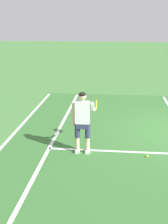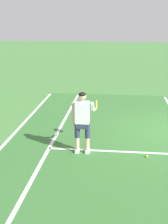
# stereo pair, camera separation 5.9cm
# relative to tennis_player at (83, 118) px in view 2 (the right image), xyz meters

# --- Properties ---
(line_singles_left) EXTENTS (0.10, 10.57, 0.01)m
(line_singles_left) POSITION_rel_tennis_player_xyz_m (-0.99, 1.26, -0.99)
(line_singles_left) COLOR white
(line_singles_left) RESTS_ON ground
(line_doubles_left) EXTENTS (0.10, 10.57, 0.01)m
(line_doubles_left) POSITION_rel_tennis_player_xyz_m (-2.36, 1.26, -0.99)
(line_doubles_left) COLOR white
(line_doubles_left) RESTS_ON ground
(tennis_player) EXTENTS (0.63, 1.12, 1.71)m
(tennis_player) POSITION_rel_tennis_player_xyz_m (0.00, 0.00, 0.00)
(tennis_player) COLOR white
(tennis_player) RESTS_ON ground
(tennis_ball_near_feet) EXTENTS (0.07, 0.07, 0.07)m
(tennis_ball_near_feet) POSITION_rel_tennis_player_xyz_m (1.74, -0.15, -0.96)
(tennis_ball_near_feet) COLOR #CCE02D
(tennis_ball_near_feet) RESTS_ON ground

